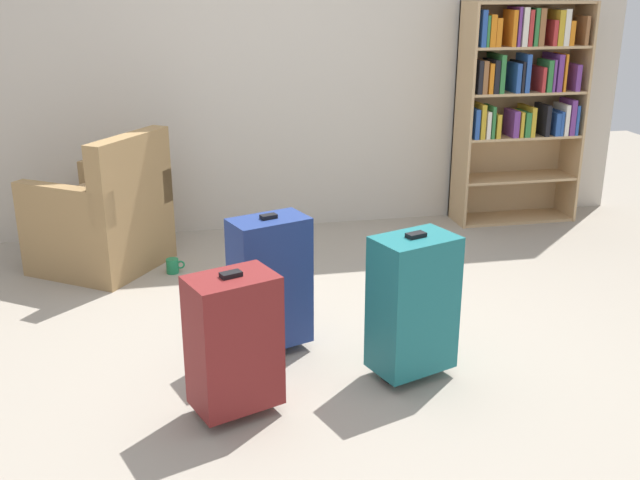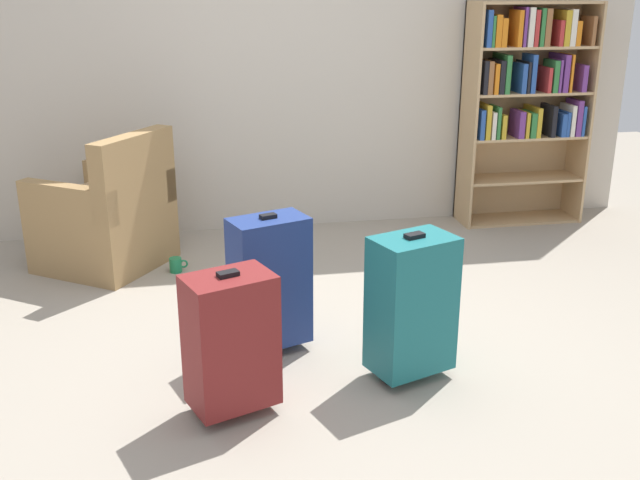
{
  "view_description": "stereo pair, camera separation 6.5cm",
  "coord_description": "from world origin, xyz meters",
  "px_view_note": "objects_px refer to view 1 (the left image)",
  "views": [
    {
      "loc": [
        -0.67,
        -3.41,
        1.8
      ],
      "look_at": [
        0.03,
        0.09,
        0.55
      ],
      "focal_mm": 41.8,
      "sensor_mm": 36.0,
      "label": 1
    },
    {
      "loc": [
        -0.61,
        -3.42,
        1.8
      ],
      "look_at": [
        0.03,
        0.09,
        0.55
      ],
      "focal_mm": 41.8,
      "sensor_mm": 36.0,
      "label": 2
    }
  ],
  "objects_px": {
    "bookshelf": "(519,94)",
    "mug": "(173,266)",
    "suitcase_teal": "(413,303)",
    "armchair": "(104,221)",
    "suitcase_dark_red": "(234,342)",
    "suitcase_navy_blue": "(270,282)"
  },
  "relations": [
    {
      "from": "bookshelf",
      "to": "suitcase_dark_red",
      "type": "xyz_separation_m",
      "value": [
        -2.39,
        -2.39,
        -0.64
      ]
    },
    {
      "from": "bookshelf",
      "to": "armchair",
      "type": "height_order",
      "value": "bookshelf"
    },
    {
      "from": "suitcase_navy_blue",
      "to": "suitcase_teal",
      "type": "xyz_separation_m",
      "value": [
        0.62,
        -0.38,
        -0.0
      ]
    },
    {
      "from": "armchair",
      "to": "suitcase_navy_blue",
      "type": "height_order",
      "value": "armchair"
    },
    {
      "from": "suitcase_teal",
      "to": "suitcase_dark_red",
      "type": "bearing_deg",
      "value": -169.04
    },
    {
      "from": "bookshelf",
      "to": "suitcase_teal",
      "type": "distance_m",
      "value": 2.77
    },
    {
      "from": "suitcase_navy_blue",
      "to": "suitcase_dark_red",
      "type": "relative_size",
      "value": 1.1
    },
    {
      "from": "suitcase_dark_red",
      "to": "armchair",
      "type": "bearing_deg",
      "value": 109.19
    },
    {
      "from": "mug",
      "to": "suitcase_teal",
      "type": "height_order",
      "value": "suitcase_teal"
    },
    {
      "from": "armchair",
      "to": "suitcase_dark_red",
      "type": "relative_size",
      "value": 1.47
    },
    {
      "from": "bookshelf",
      "to": "suitcase_teal",
      "type": "xyz_separation_m",
      "value": [
        -1.54,
        -2.23,
        -0.61
      ]
    },
    {
      "from": "suitcase_dark_red",
      "to": "bookshelf",
      "type": "bearing_deg",
      "value": 45.08
    },
    {
      "from": "suitcase_navy_blue",
      "to": "suitcase_teal",
      "type": "distance_m",
      "value": 0.73
    },
    {
      "from": "bookshelf",
      "to": "suitcase_navy_blue",
      "type": "xyz_separation_m",
      "value": [
        -2.15,
        -1.85,
        -0.6
      ]
    },
    {
      "from": "suitcase_navy_blue",
      "to": "suitcase_dark_red",
      "type": "distance_m",
      "value": 0.59
    },
    {
      "from": "suitcase_teal",
      "to": "armchair",
      "type": "bearing_deg",
      "value": 130.68
    },
    {
      "from": "bookshelf",
      "to": "mug",
      "type": "relative_size",
      "value": 13.8
    },
    {
      "from": "suitcase_teal",
      "to": "mug",
      "type": "bearing_deg",
      "value": 125.01
    },
    {
      "from": "armchair",
      "to": "suitcase_teal",
      "type": "distance_m",
      "value": 2.34
    },
    {
      "from": "bookshelf",
      "to": "mug",
      "type": "xyz_separation_m",
      "value": [
        -2.64,
        -0.66,
        -0.94
      ]
    },
    {
      "from": "mug",
      "to": "suitcase_navy_blue",
      "type": "height_order",
      "value": "suitcase_navy_blue"
    },
    {
      "from": "bookshelf",
      "to": "suitcase_dark_red",
      "type": "relative_size",
      "value": 2.49
    }
  ]
}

